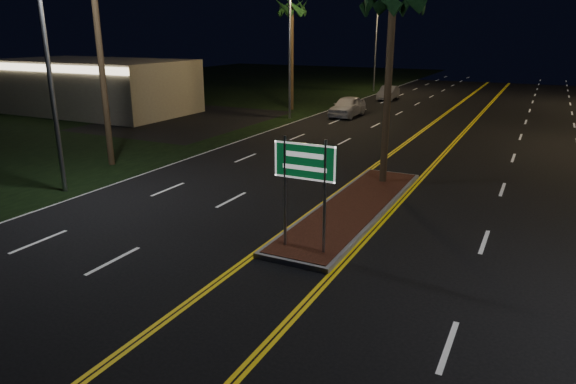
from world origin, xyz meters
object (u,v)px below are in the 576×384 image
Objects in this scene: commercial_building at (94,86)px; streetlight_left_far at (380,36)px; streetlight_left_near at (53,43)px; highway_sign at (305,172)px; car_far at (388,92)px; median_island at (354,208)px; car_near at (347,105)px; streetlight_left_mid at (295,37)px; palm_left_far at (292,8)px.

streetlight_left_far is at bearing 57.35° from commercial_building.
commercial_building is 22.49m from streetlight_left_near.
car_far is (-7.64, 35.02, -1.68)m from highway_sign.
median_island is at bearing -78.23° from car_far.
car_near is (3.05, -17.29, -4.79)m from streetlight_left_far.
streetlight_left_mid is 2.08× the size of car_far.
car_near is at bearing -13.82° from palm_left_far.
car_near is at bearing 111.00° from median_island.
palm_left_far reaches higher than car_near.
commercial_building reaches higher than car_near.
highway_sign is at bearing -63.08° from palm_left_far.
median_island is 1.14× the size of streetlight_left_near.
car_near is (5.23, -1.29, -6.88)m from palm_left_far.
palm_left_far is 2.03× the size of car_far.
car_far is (5.16, 9.81, -7.02)m from palm_left_far.
commercial_building is 28.75m from streetlight_left_far.
streetlight_left_near is 40.00m from streetlight_left_far.
streetlight_left_near is 2.08× the size of car_far.
streetlight_left_near and streetlight_left_mid have the same top height.
median_island is at bearing -58.02° from streetlight_left_mid.
streetlight_left_mid is at bearing 121.98° from median_island.
palm_left_far is (13.20, 8.01, 5.74)m from commercial_building.
streetlight_left_near is 34.30m from car_far.
commercial_building is 16.47m from palm_left_far.
highway_sign is 31.17m from commercial_building.
car_near is at bearing 107.55° from highway_sign.
highway_sign is 42.67m from streetlight_left_far.
car_far is (2.97, -6.19, -4.93)m from streetlight_left_far.
streetlight_left_far is (-10.61, 37.00, 5.57)m from median_island.
median_island is 21.13m from car_near.
car_far is at bearing 77.85° from streetlight_left_mid.
median_island is 20.80m from streetlight_left_mid.
palm_left_far is (-12.80, 21.00, 7.66)m from median_island.
car_near is (-7.57, 23.92, -1.54)m from highway_sign.
streetlight_left_far is at bearing 90.00° from streetlight_left_mid.
streetlight_left_far is 16.28m from palm_left_far.
car_far is at bearing 103.92° from median_island.
palm_left_far reaches higher than car_far.
median_island is 1.14× the size of streetlight_left_far.
highway_sign is 23.93m from streetlight_left_mid.
highway_sign is 0.36× the size of streetlight_left_mid.
highway_sign is 28.77m from palm_left_far.
car_near reaches higher than car_far.
car_far is at bearing 102.31° from highway_sign.
highway_sign is 35.88m from car_far.
palm_left_far is at bearing 31.25° from commercial_building.
commercial_building is 25.62m from car_far.
streetlight_left_far is (15.39, 24.01, 3.65)m from commercial_building.
commercial_building is at bearing -148.75° from palm_left_far.
streetlight_left_near is at bearing -97.57° from car_near.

